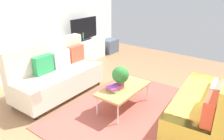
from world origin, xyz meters
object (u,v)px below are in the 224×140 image
object	(u,v)px
couch_green	(209,104)
vase_0	(68,40)
tv_console	(85,50)
storage_trunk	(110,46)
table_book_0	(114,90)
vase_1	(72,39)
tv	(84,29)
potted_plant	(120,75)
bottle_0	(78,38)
bottle_2	(83,37)
coffee_table	(124,89)
bottle_1	(81,39)
couch_beige	(57,74)

from	to	relation	value
couch_green	vase_0	world-z (taller)	couch_green
tv_console	storage_trunk	xyz separation A→B (m)	(1.10, -0.10, -0.10)
couch_green	tv_console	distance (m)	4.09
table_book_0	vase_1	size ratio (longest dim) A/B	1.36
storage_trunk	table_book_0	world-z (taller)	table_book_0
couch_green	tv	world-z (taller)	tv
potted_plant	vase_0	size ratio (longest dim) A/B	2.22
vase_1	bottle_0	world-z (taller)	bottle_0
potted_plant	bottle_0	xyz separation A→B (m)	(1.28, 2.38, 0.09)
table_book_0	bottle_2	xyz separation A→B (m)	(1.65, 2.36, 0.32)
couch_green	vase_1	xyz separation A→B (m)	(0.81, 3.95, 0.28)
potted_plant	bottle_2	world-z (taller)	bottle_2
storage_trunk	vase_0	xyz separation A→B (m)	(-1.68, 0.15, 0.51)
storage_trunk	table_book_0	size ratio (longest dim) A/B	2.17
vase_0	tv_console	bearing A→B (deg)	-4.93
tv_console	potted_plant	world-z (taller)	potted_plant
tv_console	bottle_0	xyz separation A→B (m)	(-0.29, -0.04, 0.43)
bottle_0	storage_trunk	bearing A→B (deg)	-2.47
coffee_table	bottle_1	size ratio (longest dim) A/B	7.62
table_book_0	vase_0	size ratio (longest dim) A/B	1.30
bottle_0	couch_green	bearing A→B (deg)	-103.93
vase_1	tv_console	bearing A→B (deg)	-6.55
storage_trunk	vase_0	world-z (taller)	vase_0
bottle_1	bottle_0	bearing A→B (deg)	180.00
table_book_0	vase_0	xyz separation A→B (m)	(1.16, 2.45, 0.30)
coffee_table	vase_0	world-z (taller)	vase_0
couch_beige	coffee_table	xyz separation A→B (m)	(0.39, -1.42, -0.06)
potted_plant	vase_0	world-z (taller)	potted_plant
vase_1	potted_plant	bearing A→B (deg)	-114.69
bottle_0	bottle_1	world-z (taller)	bottle_0
bottle_1	bottle_2	distance (m)	0.10
table_book_0	bottle_0	world-z (taller)	bottle_0
table_book_0	bottle_0	size ratio (longest dim) A/B	1.14
potted_plant	bottle_1	size ratio (longest dim) A/B	2.85
couch_green	tv_console	bearing A→B (deg)	66.77
coffee_table	potted_plant	bearing A→B (deg)	123.58
tv	bottle_1	distance (m)	0.30
vase_0	bottle_0	xyz separation A→B (m)	(0.29, -0.09, 0.01)
storage_trunk	vase_0	size ratio (longest dim) A/B	2.81
tv_console	bottle_2	world-z (taller)	bottle_2
tv	potted_plant	xyz separation A→B (m)	(-1.57, -2.40, -0.29)
couch_beige	coffee_table	bearing A→B (deg)	103.59
tv	bottle_1	bearing A→B (deg)	-173.68
couch_green	tv_console	size ratio (longest dim) A/B	1.41
couch_green	tv_console	xyz separation A→B (m)	(1.25, 3.90, -0.13)
storage_trunk	vase_0	bearing A→B (deg)	174.90
bottle_0	bottle_2	bearing A→B (deg)	0.00
coffee_table	bottle_0	size ratio (longest dim) A/B	5.24
couch_green	bottle_0	size ratio (longest dim) A/B	9.39
potted_plant	vase_0	bearing A→B (deg)	68.14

